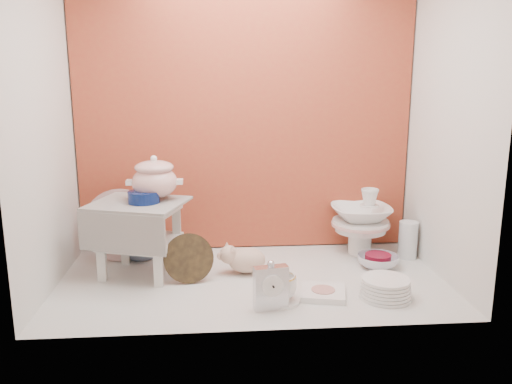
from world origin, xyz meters
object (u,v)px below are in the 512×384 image
step_stool (140,239)px  mantel_clock (271,286)px  dinner_plate_stack (385,288)px  blue_white_vase (141,235)px  floral_platter (120,225)px  gold_rim_teacup (280,287)px  porcelain_tower (361,221)px  plush_pig (247,260)px  soup_tureen (155,177)px  crystal_bowl (378,261)px

step_stool → mantel_clock: 0.73m
step_stool → dinner_plate_stack: bearing=-0.7°
blue_white_vase → mantel_clock: (0.61, -0.67, -0.02)m
floral_platter → dinner_plate_stack: bearing=-25.2°
step_stool → gold_rim_teacup: step_stool is taller
step_stool → blue_white_vase: (-0.03, 0.24, -0.05)m
porcelain_tower → step_stool: bearing=-169.2°
floral_platter → gold_rim_teacup: size_ratio=2.72×
plush_pig → porcelain_tower: bearing=42.4°
floral_platter → blue_white_vase: size_ratio=1.51×
soup_tureen → mantel_clock: soup_tureen is taller
blue_white_vase → plush_pig: size_ratio=1.08×
plush_pig → crystal_bowl: plush_pig is taller
mantel_clock → step_stool: bearing=133.1°
mantel_clock → dinner_plate_stack: 0.51m
porcelain_tower → plush_pig: bearing=-158.6°
plush_pig → gold_rim_teacup: 0.36m
soup_tureen → blue_white_vase: soup_tureen is taller
step_stool → porcelain_tower: size_ratio=1.16×
mantel_clock → gold_rim_teacup: size_ratio=1.48×
mantel_clock → plush_pig: mantel_clock is taller
mantel_clock → porcelain_tower: (0.55, 0.65, 0.08)m
crystal_bowl → porcelain_tower: size_ratio=0.57×
blue_white_vase → crystal_bowl: (1.20, -0.24, -0.09)m
mantel_clock → soup_tureen: bearing=126.3°
mantel_clock → plush_pig: 0.41m
blue_white_vase → porcelain_tower: (1.17, -0.02, 0.05)m
floral_platter → porcelain_tower: size_ratio=1.05×
blue_white_vase → porcelain_tower: porcelain_tower is taller
mantel_clock → crystal_bowl: (0.59, 0.43, -0.07)m
plush_pig → soup_tureen: bearing=-168.9°
plush_pig → mantel_clock: bearing=-58.7°
floral_platter → crystal_bowl: bearing=-9.4°
soup_tureen → floral_platter: 0.38m
floral_platter → plush_pig: bearing=-20.6°
soup_tureen → gold_rim_teacup: (0.55, -0.42, -0.40)m
mantel_clock → gold_rim_teacup: 0.09m
gold_rim_teacup → porcelain_tower: bearing=49.1°
step_stool → porcelain_tower: bearing=28.5°
step_stool → dinner_plate_stack: 1.16m
floral_platter → porcelain_tower: bearing=0.3°
soup_tureen → dinner_plate_stack: (1.01, -0.41, -0.42)m
plush_pig → floral_platter: bearing=-179.6°
step_stool → blue_white_vase: size_ratio=1.67×
crystal_bowl → floral_platter: bearing=170.6°
blue_white_vase → crystal_bowl: 1.23m
porcelain_tower → blue_white_vase: bearing=179.0°
floral_platter → gold_rim_teacup: bearing=-37.4°
plush_pig → dinner_plate_stack: 0.67m
step_stool → crystal_bowl: step_stool is taller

